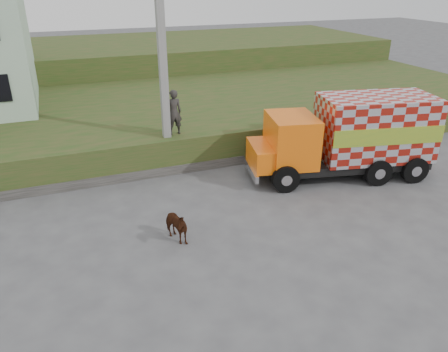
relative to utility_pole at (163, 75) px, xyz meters
name	(u,v)px	position (x,y,z in m)	size (l,w,h in m)	color
ground	(230,215)	(1.00, -4.60, -4.08)	(120.00, 120.00, 0.00)	#474749
embankment	(161,116)	(1.00, 5.40, -3.33)	(40.00, 12.00, 1.50)	#244918
embankment_far	(123,63)	(1.00, 17.40, -2.58)	(40.00, 12.00, 3.00)	#244918
retaining_strip	(148,172)	(-1.00, -0.40, -3.88)	(16.00, 0.50, 0.40)	#595651
utility_pole	(163,75)	(0.00, 0.00, 0.00)	(1.20, 0.30, 8.00)	gray
cargo_truck	(351,136)	(6.82, -3.18, -2.37)	(7.72, 3.85, 3.30)	black
cow	(175,226)	(-1.21, -5.46, -3.54)	(0.58, 1.28, 1.08)	black
pedestrian	(174,112)	(0.39, 0.20, -1.62)	(0.69, 0.45, 1.90)	#2C2A27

